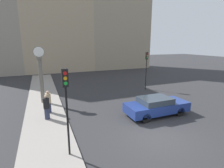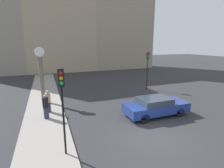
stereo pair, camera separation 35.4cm
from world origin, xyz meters
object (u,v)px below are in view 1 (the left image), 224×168
(pedestrian_black_jacket, at_px, (47,107))
(pedestrian_tan_coat, at_px, (49,102))
(traffic_light_near, at_px, (66,95))
(street_clock, at_px, (41,76))
(traffic_light_far, at_px, (146,63))
(sedan_car, at_px, (156,106))

(pedestrian_black_jacket, xyz_separation_m, pedestrian_tan_coat, (0.17, 1.14, -0.01))
(traffic_light_near, relative_size, pedestrian_tan_coat, 2.40)
(street_clock, relative_size, pedestrian_tan_coat, 2.86)
(traffic_light_far, relative_size, pedestrian_tan_coat, 2.52)
(pedestrian_black_jacket, bearing_deg, pedestrian_tan_coat, 81.31)
(sedan_car, relative_size, pedestrian_tan_coat, 2.79)
(sedan_car, distance_m, pedestrian_tan_coat, 7.80)
(sedan_car, height_order, traffic_light_near, traffic_light_near)
(sedan_car, relative_size, pedestrian_black_jacket, 2.75)
(street_clock, xyz_separation_m, pedestrian_tan_coat, (0.35, -2.62, -1.50))
(sedan_car, distance_m, traffic_light_near, 7.39)
(traffic_light_near, bearing_deg, pedestrian_tan_coat, 96.03)
(street_clock, xyz_separation_m, pedestrian_black_jacket, (0.18, -3.76, -1.49))
(pedestrian_tan_coat, bearing_deg, sedan_car, -23.26)
(sedan_car, bearing_deg, traffic_light_near, -159.14)
(street_clock, distance_m, pedestrian_black_jacket, 4.05)
(traffic_light_far, xyz_separation_m, street_clock, (-10.79, -0.76, -0.51))
(traffic_light_near, bearing_deg, traffic_light_far, 42.33)
(pedestrian_tan_coat, bearing_deg, street_clock, 97.70)
(sedan_car, relative_size, traffic_light_near, 1.16)
(traffic_light_near, height_order, street_clock, street_clock)
(sedan_car, height_order, street_clock, street_clock)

